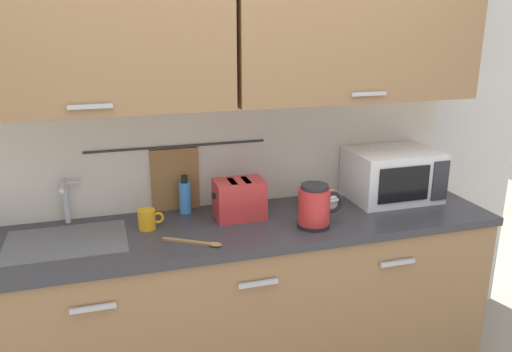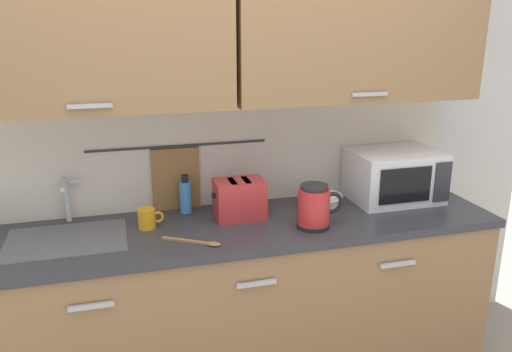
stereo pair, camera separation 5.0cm
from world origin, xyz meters
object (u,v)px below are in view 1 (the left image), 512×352
object	(u,v)px
mug_near_sink	(147,219)
toaster	(239,199)
wooden_spoon	(199,243)
dish_soap_bottle	(185,196)
mixing_bowl	(321,200)
microwave	(392,175)
electric_kettle	(315,206)

from	to	relation	value
mug_near_sink	toaster	bearing A→B (deg)	2.37
mug_near_sink	wooden_spoon	bearing A→B (deg)	-50.13
mug_near_sink	dish_soap_bottle	bearing A→B (deg)	37.91
wooden_spoon	dish_soap_bottle	bearing A→B (deg)	89.24
toaster	wooden_spoon	bearing A→B (deg)	-134.34
mug_near_sink	mixing_bowl	world-z (taller)	mug_near_sink
dish_soap_bottle	mug_near_sink	xyz separation A→B (m)	(-0.20, -0.16, -0.04)
mug_near_sink	wooden_spoon	distance (m)	0.31
mug_near_sink	toaster	world-z (taller)	toaster
microwave	toaster	size ratio (longest dim) A/B	1.80
toaster	wooden_spoon	xyz separation A→B (m)	(-0.25, -0.26, -0.09)
mug_near_sink	wooden_spoon	size ratio (longest dim) A/B	0.48
mixing_bowl	microwave	bearing A→B (deg)	4.23
microwave	wooden_spoon	size ratio (longest dim) A/B	1.85
toaster	wooden_spoon	world-z (taller)	toaster
microwave	mixing_bowl	size ratio (longest dim) A/B	2.15
electric_kettle	wooden_spoon	xyz separation A→B (m)	(-0.56, -0.04, -0.10)
microwave	dish_soap_bottle	distance (m)	1.12
mug_near_sink	toaster	xyz separation A→B (m)	(0.45, 0.02, 0.05)
microwave	mixing_bowl	xyz separation A→B (m)	(-0.43, -0.03, -0.09)
dish_soap_bottle	mug_near_sink	world-z (taller)	dish_soap_bottle
toaster	wooden_spoon	size ratio (longest dim) A/B	1.03
electric_kettle	mixing_bowl	world-z (taller)	electric_kettle
mixing_bowl	toaster	bearing A→B (deg)	-179.94
dish_soap_bottle	wooden_spoon	distance (m)	0.40
dish_soap_bottle	mixing_bowl	xyz separation A→B (m)	(0.68, -0.14, -0.04)
mixing_bowl	toaster	xyz separation A→B (m)	(-0.44, -0.00, 0.05)
electric_kettle	toaster	bearing A→B (deg)	144.96
microwave	mixing_bowl	distance (m)	0.44
mug_near_sink	microwave	bearing A→B (deg)	2.21
electric_kettle	wooden_spoon	size ratio (longest dim) A/B	0.91
microwave	mixing_bowl	world-z (taller)	microwave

